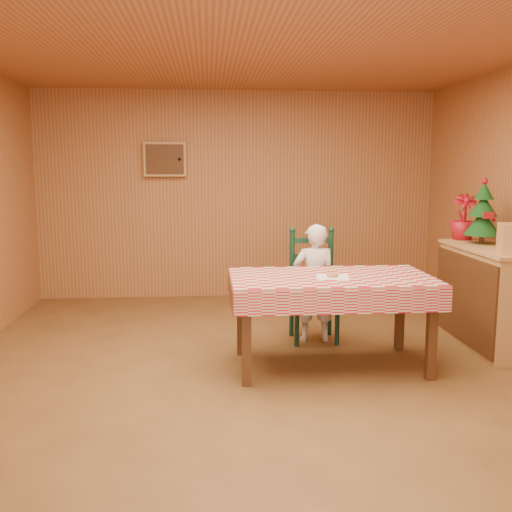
{
  "coord_description": "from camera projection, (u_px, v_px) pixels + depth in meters",
  "views": [
    {
      "loc": [
        -0.37,
        -4.26,
        1.64
      ],
      "look_at": [
        0.0,
        0.2,
        0.95
      ],
      "focal_mm": 40.0,
      "sensor_mm": 36.0,
      "label": 1
    }
  ],
  "objects": [
    {
      "name": "ground",
      "position": [
        258.0,
        379.0,
        4.48
      ],
      "size": [
        6.0,
        6.0,
        0.0
      ],
      "primitive_type": "plane",
      "color": "brown",
      "rests_on": "ground"
    },
    {
      "name": "cabin_walls",
      "position": [
        252.0,
        146.0,
        4.73
      ],
      "size": [
        5.1,
        6.05,
        2.65
      ],
      "color": "#AB6E3D",
      "rests_on": "ground"
    },
    {
      "name": "dining_table",
      "position": [
        331.0,
        286.0,
        4.67
      ],
      "size": [
        1.66,
        0.96,
        0.77
      ],
      "color": "#502E15",
      "rests_on": "ground"
    },
    {
      "name": "ladder_chair",
      "position": [
        313.0,
        288.0,
        5.47
      ],
      "size": [
        0.44,
        0.4,
        1.08
      ],
      "color": "black",
      "rests_on": "ground"
    },
    {
      "name": "seated_child",
      "position": [
        314.0,
        283.0,
        5.41
      ],
      "size": [
        0.41,
        0.27,
        1.12
      ],
      "primitive_type": "imported",
      "rotation": [
        0.0,
        0.0,
        3.14
      ],
      "color": "white",
      "rests_on": "ground"
    },
    {
      "name": "napkin",
      "position": [
        332.0,
        277.0,
        4.61
      ],
      "size": [
        0.3,
        0.3,
        0.0
      ],
      "primitive_type": "cube",
      "rotation": [
        0.0,
        0.0,
        -0.17
      ],
      "color": "white",
      "rests_on": "dining_table"
    },
    {
      "name": "donut",
      "position": [
        332.0,
        275.0,
        4.61
      ],
      "size": [
        0.1,
        0.1,
        0.03
      ],
      "primitive_type": "torus",
      "rotation": [
        0.0,
        0.0,
        0.03
      ],
      "color": "#BB8443",
      "rests_on": "napkin"
    },
    {
      "name": "shelf_unit",
      "position": [
        490.0,
        297.0,
        5.27
      ],
      "size": [
        0.54,
        1.24,
        0.93
      ],
      "color": "tan",
      "rests_on": "ground"
    },
    {
      "name": "christmas_tree",
      "position": [
        483.0,
        214.0,
        5.4
      ],
      "size": [
        0.34,
        0.34,
        0.62
      ],
      "color": "#502E15",
      "rests_on": "shelf_unit"
    },
    {
      "name": "flower_arrangement",
      "position": [
        464.0,
        217.0,
        5.7
      ],
      "size": [
        0.28,
        0.28,
        0.46
      ],
      "primitive_type": "imported",
      "rotation": [
        0.0,
        0.0,
        -0.11
      ],
      "color": "#A80F1B",
      "rests_on": "shelf_unit"
    }
  ]
}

